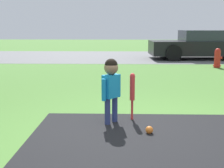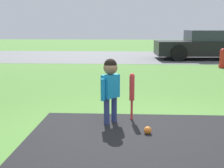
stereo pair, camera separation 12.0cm
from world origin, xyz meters
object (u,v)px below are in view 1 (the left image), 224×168
Objects in this scene: parked_car at (201,45)px; sports_ball at (149,130)px; baseball_bat at (132,90)px; fire_hydrant at (217,58)px; child at (111,82)px.

sports_ball is at bearing 70.25° from parked_car.
baseball_bat is 7.02× the size of sports_ball.
parked_car is (3.24, 8.98, 0.13)m from baseball_bat.
sports_ball is 7.27m from fire_hydrant.
baseball_bat is at bearing -22.36° from child.
fire_hydrant is at bearing 9.25° from child.
fire_hydrant is at bearing 63.24° from baseball_bat.
fire_hydrant reaches higher than sports_ball.
sports_ball is 0.15× the size of fire_hydrant.
parked_car is at bearing 70.15° from baseball_bat.
child is 1.33× the size of baseball_bat.
parked_car reaches higher than sports_ball.
sports_ball is at bearing -113.17° from fire_hydrant.
fire_hydrant is 2.93m from parked_car.
baseball_bat is 0.16× the size of parked_car.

